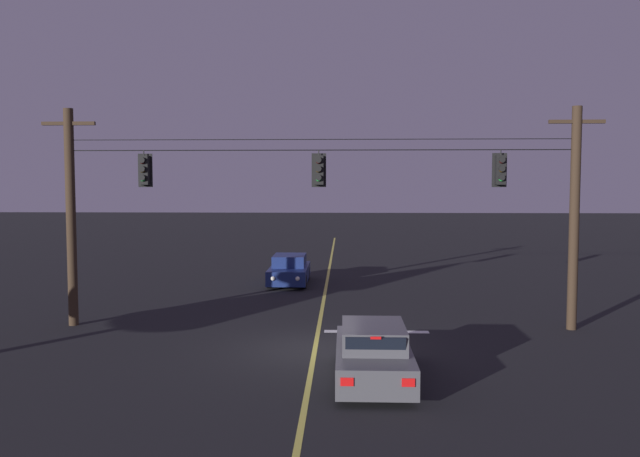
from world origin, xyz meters
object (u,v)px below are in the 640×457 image
at_px(traffic_light_centre, 501,170).
at_px(car_oncoming_lead, 289,270).
at_px(traffic_light_left_inner, 319,170).
at_px(traffic_light_leftmost, 144,170).
at_px(car_waiting_near_lane, 373,354).

distance_m(traffic_light_centre, car_oncoming_lead, 13.03).
relative_size(traffic_light_left_inner, car_oncoming_lead, 0.28).
distance_m(traffic_light_left_inner, traffic_light_centre, 5.95).
bearing_deg(traffic_light_left_inner, traffic_light_leftmost, 180.00).
distance_m(traffic_light_centre, car_waiting_near_lane, 8.56).
bearing_deg(car_waiting_near_lane, traffic_light_leftmost, 142.32).
xyz_separation_m(car_waiting_near_lane, car_oncoming_lead, (-3.36, 15.12, -0.00)).
bearing_deg(traffic_light_centre, traffic_light_leftmost, 180.00).
bearing_deg(car_oncoming_lead, traffic_light_leftmost, -113.29).
xyz_separation_m(traffic_light_left_inner, car_oncoming_lead, (-1.79, 9.40, -4.61)).
bearing_deg(car_oncoming_lead, traffic_light_left_inner, -79.21).
relative_size(traffic_light_centre, car_waiting_near_lane, 0.28).
height_order(traffic_light_leftmost, traffic_light_centre, same).
bearing_deg(traffic_light_left_inner, car_waiting_near_lane, -74.72).
distance_m(traffic_light_leftmost, traffic_light_left_inner, 5.84).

